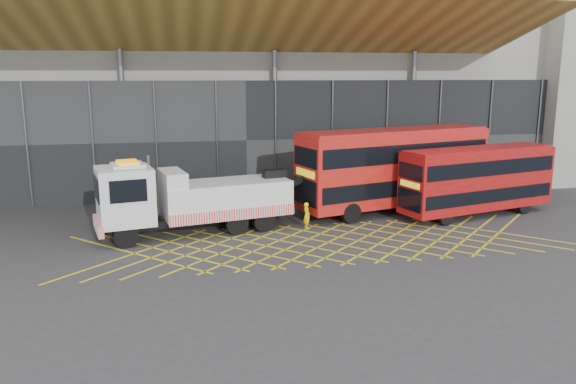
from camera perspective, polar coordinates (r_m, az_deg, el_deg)
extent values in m
plane|color=#2C2C2E|center=(28.06, -5.47, -5.67)|extent=(120.00, 120.00, 0.00)
cube|color=gold|center=(28.06, -15.33, -6.04)|extent=(7.16, 7.16, 0.01)
cube|color=gold|center=(28.06, -15.33, -6.04)|extent=(7.16, 7.16, 0.01)
cube|color=gold|center=(27.97, -12.04, -5.93)|extent=(7.16, 7.16, 0.01)
cube|color=gold|center=(27.97, -12.04, -5.93)|extent=(7.16, 7.16, 0.01)
cube|color=gold|center=(27.97, -8.75, -5.80)|extent=(7.16, 7.16, 0.01)
cube|color=gold|center=(27.97, -8.75, -5.80)|extent=(7.16, 7.16, 0.01)
cube|color=gold|center=(28.06, -5.47, -5.66)|extent=(7.16, 7.16, 0.01)
cube|color=gold|center=(28.06, -5.47, -5.66)|extent=(7.16, 7.16, 0.01)
cube|color=gold|center=(28.24, -2.23, -5.49)|extent=(7.16, 7.16, 0.01)
cube|color=gold|center=(28.24, -2.23, -5.49)|extent=(7.16, 7.16, 0.01)
cube|color=gold|center=(28.52, 0.97, -5.31)|extent=(7.16, 7.16, 0.01)
cube|color=gold|center=(28.52, 0.97, -5.31)|extent=(7.16, 7.16, 0.01)
cube|color=gold|center=(28.87, 4.09, -5.12)|extent=(7.16, 7.16, 0.01)
cube|color=gold|center=(28.87, 4.09, -5.12)|extent=(7.16, 7.16, 0.01)
cube|color=gold|center=(29.31, 7.12, -4.92)|extent=(7.16, 7.16, 0.01)
cube|color=gold|center=(29.31, 7.12, -4.92)|extent=(7.16, 7.16, 0.01)
cube|color=gold|center=(29.83, 10.06, -4.71)|extent=(7.16, 7.16, 0.01)
cube|color=gold|center=(29.83, 10.06, -4.71)|extent=(7.16, 7.16, 0.01)
cube|color=gold|center=(30.43, 12.88, -4.50)|extent=(7.16, 7.16, 0.01)
cube|color=gold|center=(30.43, 12.88, -4.50)|extent=(7.16, 7.16, 0.01)
cube|color=gold|center=(31.10, 15.59, -4.29)|extent=(7.16, 7.16, 0.01)
cube|color=gold|center=(31.10, 15.59, -4.29)|extent=(7.16, 7.16, 0.01)
cube|color=gold|center=(31.83, 18.18, -4.08)|extent=(7.16, 7.16, 0.01)
cube|color=gold|center=(31.83, 18.18, -4.08)|extent=(7.16, 7.16, 0.01)
cube|color=gold|center=(32.62, 20.65, -3.87)|extent=(7.16, 7.16, 0.01)
cube|color=gold|center=(32.62, 20.65, -3.87)|extent=(7.16, 7.16, 0.01)
cube|color=gray|center=(45.86, -5.49, 12.58)|extent=(55.00, 14.00, 18.00)
cube|color=black|center=(38.85, -4.31, 5.33)|extent=(55.00, 0.80, 8.00)
cube|color=olive|center=(34.86, -7.19, 16.86)|extent=(40.00, 11.93, 4.07)
cylinder|color=#595B60|center=(38.47, -16.29, 6.31)|extent=(0.36, 0.36, 10.00)
cylinder|color=#595B60|center=(38.83, -1.35, 6.84)|extent=(0.36, 0.36, 10.00)
cylinder|color=#595B60|center=(41.67, 12.45, 6.91)|extent=(0.36, 0.36, 10.00)
cube|color=black|center=(30.72, -9.05, -2.70)|extent=(10.54, 3.39, 0.39)
cube|color=silver|center=(29.68, -16.23, -0.35)|extent=(3.21, 3.29, 2.89)
cube|color=black|center=(29.45, -18.90, 0.38)|extent=(0.59, 2.40, 1.22)
cube|color=red|center=(29.88, -18.71, -3.28)|extent=(0.90, 2.88, 0.61)
cube|color=orange|center=(29.40, -15.99, 2.92)|extent=(1.27, 1.52, 0.13)
cube|color=silver|center=(30.88, -6.33, -0.53)|extent=(7.33, 4.21, 1.78)
cube|color=red|center=(29.71, -5.48, -2.33)|extent=(6.74, 1.57, 0.61)
cube|color=silver|center=(29.92, -11.67, 1.39)|extent=(1.67, 2.84, 0.78)
cube|color=black|center=(31.62, -1.36, 1.79)|extent=(1.42, 0.83, 0.56)
cube|color=black|center=(32.15, 0.48, 0.96)|extent=(2.46, 0.91, 1.20)
cylinder|color=black|center=(28.95, -16.16, -4.28)|extent=(1.28, 0.65, 1.22)
cylinder|color=black|center=(31.19, -16.73, -3.16)|extent=(1.28, 0.65, 1.22)
cylinder|color=black|center=(30.65, -2.45, -2.91)|extent=(1.28, 0.65, 1.22)
cylinder|color=black|center=(32.78, -3.91, -1.94)|extent=(1.28, 0.65, 1.22)
cylinder|color=#595B60|center=(30.84, -13.91, 1.39)|extent=(0.16, 0.16, 2.44)
cube|color=#AD140F|center=(35.39, 10.76, 2.55)|extent=(12.89, 6.31, 4.44)
cube|color=black|center=(35.57, 10.69, 0.90)|extent=(12.42, 6.23, 0.97)
cube|color=black|center=(35.24, 10.82, 4.18)|extent=(12.42, 6.23, 1.09)
cube|color=black|center=(32.14, 1.76, 0.03)|extent=(0.77, 2.48, 1.49)
cube|color=black|center=(31.79, 1.78, 3.56)|extent=(0.77, 2.48, 1.09)
cube|color=yellow|center=(31.93, 1.75, 1.94)|extent=(0.63, 1.98, 0.40)
cube|color=#AD140F|center=(35.10, 10.90, 6.18)|extent=(12.58, 6.02, 0.14)
cylinder|color=black|center=(32.50, 6.43, -2.14)|extent=(1.24, 0.66, 1.19)
cylinder|color=black|center=(34.64, 4.04, -1.21)|extent=(1.24, 0.66, 1.19)
cylinder|color=black|center=(37.19, 16.32, -0.75)|extent=(1.24, 0.66, 1.19)
cylinder|color=black|center=(39.08, 13.71, -0.01)|extent=(1.24, 0.66, 1.19)
cube|color=maroon|center=(35.65, 18.72, 1.30)|extent=(10.39, 4.90, 3.57)
cube|color=black|center=(35.81, 18.63, -0.02)|extent=(10.01, 4.86, 0.78)
cube|color=black|center=(35.52, 18.81, 2.60)|extent=(10.01, 4.86, 0.87)
cube|color=black|center=(32.48, 12.21, -0.76)|extent=(0.60, 2.01, 1.20)
cube|color=black|center=(32.17, 12.34, 2.04)|extent=(0.60, 2.01, 0.87)
cube|color=yellow|center=(32.30, 12.26, 0.76)|extent=(0.49, 1.60, 0.32)
cube|color=maroon|center=(35.38, 18.92, 4.19)|extent=(10.14, 4.67, 0.11)
cylinder|color=black|center=(33.12, 15.77, -2.46)|extent=(1.00, 0.52, 0.96)
cylinder|color=black|center=(34.62, 13.53, -1.72)|extent=(1.00, 0.52, 0.96)
cylinder|color=black|center=(37.44, 22.85, -1.32)|extent=(1.00, 0.52, 0.96)
cylinder|color=black|center=(38.77, 20.60, -0.71)|extent=(1.00, 0.52, 0.96)
imported|color=yellow|center=(31.20, 1.91, -2.39)|extent=(0.46, 0.60, 1.48)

